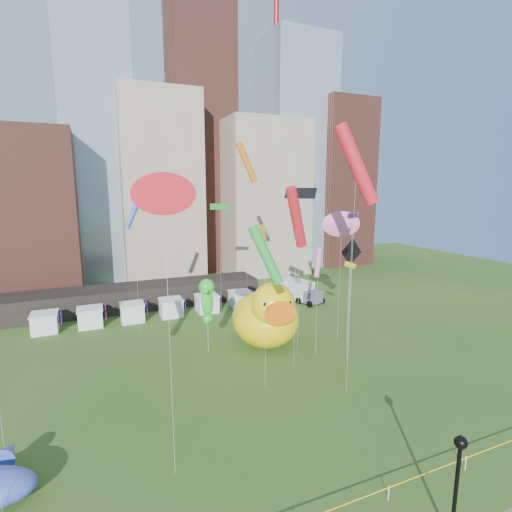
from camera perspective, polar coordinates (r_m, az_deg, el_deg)
name	(u,v)px	position (r m, az deg, el deg)	size (l,w,h in m)	color
skyline	(148,164)	(76.09, -15.76, 12.98)	(101.00, 23.00, 68.00)	brown
crane_right	(280,44)	(92.33, 3.58, 28.88)	(23.00, 1.00, 76.00)	red
pavilion	(128,297)	(58.41, -18.46, -5.81)	(38.00, 6.00, 3.20)	black
vendor_tents	(171,308)	(53.43, -12.46, -7.55)	(33.24, 2.80, 2.40)	white
big_duck	(267,316)	(41.77, 1.66, -8.84)	(8.51, 10.50, 7.64)	yellow
small_duck	(269,317)	(48.32, 1.90, -9.03)	(2.86, 3.66, 2.72)	white
seahorse_green	(207,298)	(39.93, -7.22, -6.15)	(2.11, 2.34, 7.92)	silver
seahorse_purple	(282,307)	(41.76, 3.87, -7.57)	(1.61, 1.85, 6.03)	silver
lamppost	(457,477)	(22.96, 27.65, -27.06)	(0.61, 0.61, 5.83)	black
box_truck	(299,290)	(59.57, 6.34, -5.07)	(4.54, 7.66, 3.07)	silver
kite_0	(296,218)	(35.72, 6.00, 5.66)	(3.34, 2.80, 17.23)	silver
kite_1	(318,263)	(38.48, 9.18, -1.00)	(1.57, 1.61, 11.24)	silver
kite_2	(351,253)	(46.22, 13.91, 0.48)	(0.33, 3.38, 11.35)	silver
kite_3	(266,255)	(31.47, 1.45, 0.14)	(2.99, 2.14, 14.11)	silver
kite_4	(264,234)	(48.56, 1.17, 3.21)	(0.87, 2.64, 12.58)	silver
kite_6	(247,163)	(46.94, -1.40, 13.67)	(2.80, 0.85, 22.40)	silver
kite_7	(353,218)	(37.53, 14.15, 5.45)	(1.62, 0.87, 14.74)	silver
kite_8	(164,194)	(21.17, -13.52, 8.88)	(2.28, 0.66, 17.83)	silver
kite_9	(342,224)	(42.49, 12.56, 4.61)	(2.73, 1.26, 14.58)	silver
kite_10	(300,194)	(37.80, 6.57, 9.12)	(2.02, 3.24, 17.06)	silver
kite_11	(220,208)	(49.95, -5.41, 7.17)	(2.47, 0.95, 15.07)	silver
kite_12	(350,266)	(42.00, 13.74, -1.40)	(0.39, 1.84, 9.27)	silver
kite_13	(133,212)	(45.51, -17.70, 6.16)	(2.28, 0.86, 16.23)	silver
kite_16	(356,165)	(31.06, 14.63, 12.96)	(3.78, 2.68, 21.93)	silver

